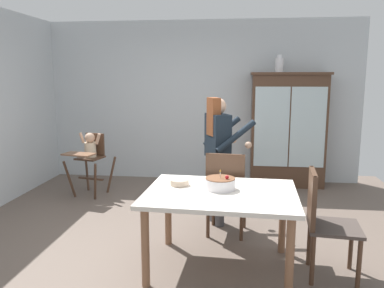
{
  "coord_description": "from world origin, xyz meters",
  "views": [
    {
      "loc": [
        0.61,
        -3.91,
        1.76
      ],
      "look_at": [
        0.07,
        0.7,
        0.95
      ],
      "focal_mm": 35.84,
      "sensor_mm": 36.0,
      "label": 1
    }
  ],
  "objects_px": {
    "adult_person": "(218,145)",
    "serving_bowl": "(180,182)",
    "birthday_cake": "(220,183)",
    "ceramic_vase": "(279,65)",
    "dining_chair_far_side": "(226,188)",
    "high_chair_with_toddler": "(90,152)",
    "china_cabinet": "(288,130)",
    "dining_chair_right_end": "(323,216)",
    "dining_table": "(221,201)"
  },
  "relations": [
    {
      "from": "dining_chair_far_side",
      "to": "dining_chair_right_end",
      "type": "distance_m",
      "value": 1.16
    },
    {
      "from": "adult_person",
      "to": "dining_chair_right_end",
      "type": "distance_m",
      "value": 1.56
    },
    {
      "from": "high_chair_with_toddler",
      "to": "birthday_cake",
      "type": "relative_size",
      "value": 3.39
    },
    {
      "from": "adult_person",
      "to": "dining_chair_right_end",
      "type": "bearing_deg",
      "value": -164.99
    },
    {
      "from": "ceramic_vase",
      "to": "serving_bowl",
      "type": "bearing_deg",
      "value": -113.15
    },
    {
      "from": "china_cabinet",
      "to": "serving_bowl",
      "type": "relative_size",
      "value": 10.21
    },
    {
      "from": "ceramic_vase",
      "to": "birthday_cake",
      "type": "distance_m",
      "value": 3.19
    },
    {
      "from": "serving_bowl",
      "to": "birthday_cake",
      "type": "bearing_deg",
      "value": -12.27
    },
    {
      "from": "high_chair_with_toddler",
      "to": "adult_person",
      "type": "height_order",
      "value": "adult_person"
    },
    {
      "from": "china_cabinet",
      "to": "serving_bowl",
      "type": "xyz_separation_m",
      "value": [
        -1.36,
        -2.77,
        -0.16
      ]
    },
    {
      "from": "birthday_cake",
      "to": "china_cabinet",
      "type": "bearing_deg",
      "value": 71.32
    },
    {
      "from": "dining_table",
      "to": "ceramic_vase",
      "type": "bearing_deg",
      "value": 75.03
    },
    {
      "from": "china_cabinet",
      "to": "ceramic_vase",
      "type": "bearing_deg",
      "value": 178.75
    },
    {
      "from": "china_cabinet",
      "to": "birthday_cake",
      "type": "relative_size",
      "value": 6.57
    },
    {
      "from": "china_cabinet",
      "to": "birthday_cake",
      "type": "height_order",
      "value": "china_cabinet"
    },
    {
      "from": "high_chair_with_toddler",
      "to": "adult_person",
      "type": "distance_m",
      "value": 2.19
    },
    {
      "from": "ceramic_vase",
      "to": "adult_person",
      "type": "bearing_deg",
      "value": -115.32
    },
    {
      "from": "birthday_cake",
      "to": "high_chair_with_toddler",
      "type": "bearing_deg",
      "value": 135.88
    },
    {
      "from": "dining_chair_right_end",
      "to": "ceramic_vase",
      "type": "bearing_deg",
      "value": 8.09
    },
    {
      "from": "ceramic_vase",
      "to": "birthday_cake",
      "type": "relative_size",
      "value": 0.96
    },
    {
      "from": "china_cabinet",
      "to": "dining_chair_far_side",
      "type": "xyz_separation_m",
      "value": [
        -0.93,
        -2.19,
        -0.37
      ]
    },
    {
      "from": "china_cabinet",
      "to": "birthday_cake",
      "type": "distance_m",
      "value": 3.02
    },
    {
      "from": "birthday_cake",
      "to": "dining_chair_right_end",
      "type": "bearing_deg",
      "value": -7.01
    },
    {
      "from": "china_cabinet",
      "to": "high_chair_with_toddler",
      "type": "height_order",
      "value": "china_cabinet"
    },
    {
      "from": "ceramic_vase",
      "to": "dining_chair_right_end",
      "type": "bearing_deg",
      "value": -87.79
    },
    {
      "from": "china_cabinet",
      "to": "dining_chair_far_side",
      "type": "relative_size",
      "value": 1.92
    },
    {
      "from": "high_chair_with_toddler",
      "to": "dining_chair_far_side",
      "type": "height_order",
      "value": "dining_chair_far_side"
    },
    {
      "from": "dining_table",
      "to": "dining_chair_right_end",
      "type": "height_order",
      "value": "dining_chair_right_end"
    },
    {
      "from": "adult_person",
      "to": "birthday_cake",
      "type": "xyz_separation_m",
      "value": [
        0.07,
        -1.03,
        -0.17
      ]
    },
    {
      "from": "adult_person",
      "to": "dining_table",
      "type": "bearing_deg",
      "value": 158.6
    },
    {
      "from": "dining_table",
      "to": "dining_chair_right_end",
      "type": "relative_size",
      "value": 1.47
    },
    {
      "from": "ceramic_vase",
      "to": "serving_bowl",
      "type": "relative_size",
      "value": 1.5
    },
    {
      "from": "china_cabinet",
      "to": "adult_person",
      "type": "height_order",
      "value": "china_cabinet"
    },
    {
      "from": "serving_bowl",
      "to": "dining_table",
      "type": "bearing_deg",
      "value": -21.63
    },
    {
      "from": "birthday_cake",
      "to": "dining_chair_far_side",
      "type": "xyz_separation_m",
      "value": [
        0.04,
        0.66,
        -0.24
      ]
    },
    {
      "from": "adult_person",
      "to": "serving_bowl",
      "type": "height_order",
      "value": "adult_person"
    },
    {
      "from": "dining_table",
      "to": "high_chair_with_toddler",
      "type": "bearing_deg",
      "value": 134.95
    },
    {
      "from": "high_chair_with_toddler",
      "to": "adult_person",
      "type": "xyz_separation_m",
      "value": [
        1.96,
        -0.93,
        0.31
      ]
    },
    {
      "from": "high_chair_with_toddler",
      "to": "dining_table",
      "type": "height_order",
      "value": "high_chair_with_toddler"
    },
    {
      "from": "dining_chair_far_side",
      "to": "dining_chair_right_end",
      "type": "height_order",
      "value": "same"
    },
    {
      "from": "ceramic_vase",
      "to": "dining_chair_right_end",
      "type": "distance_m",
      "value": 3.29
    },
    {
      "from": "ceramic_vase",
      "to": "high_chair_with_toddler",
      "type": "relative_size",
      "value": 0.28
    },
    {
      "from": "dining_table",
      "to": "dining_chair_right_end",
      "type": "xyz_separation_m",
      "value": [
        0.9,
        -0.04,
        -0.09
      ]
    },
    {
      "from": "china_cabinet",
      "to": "high_chair_with_toddler",
      "type": "bearing_deg",
      "value": -163.46
    },
    {
      "from": "ceramic_vase",
      "to": "birthday_cake",
      "type": "height_order",
      "value": "ceramic_vase"
    },
    {
      "from": "adult_person",
      "to": "dining_chair_far_side",
      "type": "relative_size",
      "value": 1.59
    },
    {
      "from": "ceramic_vase",
      "to": "dining_chair_far_side",
      "type": "relative_size",
      "value": 0.28
    },
    {
      "from": "adult_person",
      "to": "dining_table",
      "type": "relative_size",
      "value": 1.08
    },
    {
      "from": "adult_person",
      "to": "birthday_cake",
      "type": "distance_m",
      "value": 1.05
    },
    {
      "from": "ceramic_vase",
      "to": "dining_table",
      "type": "relative_size",
      "value": 0.19
    }
  ]
}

